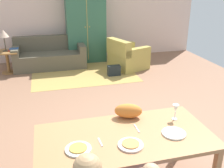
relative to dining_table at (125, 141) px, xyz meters
The scene contains 21 objects.
ground_plane 2.41m from the dining_table, 82.68° to the left, with size 7.45×6.72×0.02m, color #8D634A.
back_wall 5.75m from the dining_table, 87.04° to the left, with size 7.45×0.10×2.70m, color beige.
dining_table is the anchor object (origin of this frame).
plate_near_man 0.52m from the dining_table, 166.50° to the right, with size 0.25×0.25×0.02m, color silver.
pizza_near_man 0.52m from the dining_table, 166.50° to the right, with size 0.17×0.17×0.01m, color gold.
plate_near_child 0.20m from the dining_table, 90.00° to the right, with size 0.25×0.25×0.02m, color silver.
pizza_near_child 0.20m from the dining_table, 90.00° to the right, with size 0.17×0.17×0.01m, color #D69145.
plate_near_woman 0.52m from the dining_table, 11.31° to the right, with size 0.25×0.25×0.02m, color silver.
wine_glass 0.71m from the dining_table, 15.38° to the left, with size 0.07×0.07×0.19m.
fork 0.29m from the dining_table, 169.61° to the right, with size 0.02×0.15×0.01m, color silver.
knife 0.21m from the dining_table, 31.43° to the left, with size 0.01×0.17×0.01m, color silver.
cat 0.42m from the dining_table, 67.24° to the left, with size 0.32×0.16×0.17m, color orange.
area_rug 4.17m from the dining_table, 87.39° to the left, with size 2.60×1.80×0.01m, color #B1904A.
couch 5.02m from the dining_table, 97.03° to the left, with size 1.91×0.86×0.82m.
armchair 4.53m from the dining_table, 71.76° to the left, with size 1.10×1.09×0.82m.
armoire 5.34m from the dining_table, 84.93° to the left, with size 1.10×0.59×2.10m.
side_table 5.01m from the dining_table, 109.73° to the left, with size 0.56×0.56×0.58m.
table_lamp 5.01m from the dining_table, 109.73° to the left, with size 0.26×0.26×0.54m.
book_lower 4.95m from the dining_table, 107.97° to the left, with size 0.22×0.16×0.03m, color #9B3123.
book_upper 4.97m from the dining_table, 107.55° to the left, with size 0.22×0.16×0.03m, color #2A5086.
handbag 3.96m from the dining_table, 76.50° to the left, with size 0.32×0.16×0.26m, color black.
Camera 1 is at (-1.00, -3.69, 2.24)m, focal length 41.33 mm.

